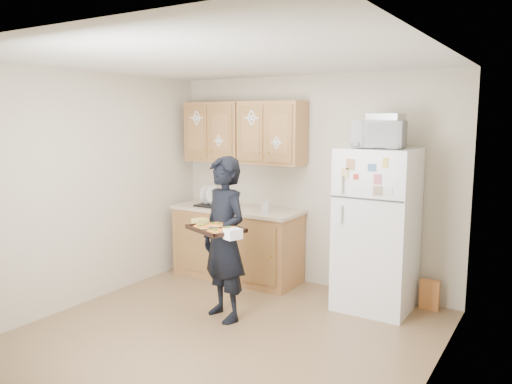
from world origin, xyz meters
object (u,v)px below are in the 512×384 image
refrigerator (377,229)px  microwave (379,135)px  dish_rack (215,199)px  person (224,239)px  baking_tray (216,229)px

refrigerator → microwave: microwave is taller
dish_rack → person: bearing=-49.8°
dish_rack → microwave: bearing=-1.1°
refrigerator → person: refrigerator is taller
refrigerator → dish_rack: refrigerator is taller
microwave → dish_rack: size_ratio=1.14×
refrigerator → baking_tray: 1.74m
baking_tray → microwave: size_ratio=1.00×
microwave → dish_rack: 2.27m
person → dish_rack: bearing=151.4°
microwave → dish_rack: (-2.10, 0.04, -0.85)m
refrigerator → baking_tray: (-1.08, -1.36, 0.13)m
refrigerator → dish_rack: 2.10m
microwave → person: bearing=-146.3°
baking_tray → refrigerator: bearing=72.8°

